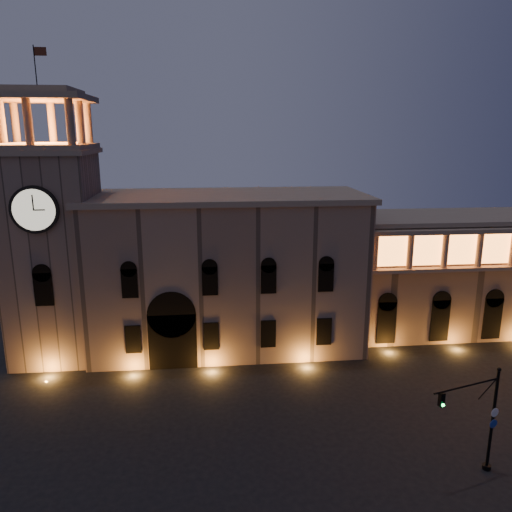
{
  "coord_description": "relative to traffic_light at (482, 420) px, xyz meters",
  "views": [
    {
      "loc": [
        -4.28,
        -32.68,
        24.24
      ],
      "look_at": [
        0.71,
        16.0,
        11.99
      ],
      "focal_mm": 35.0,
      "sensor_mm": 36.0,
      "label": 1
    }
  ],
  "objects": [
    {
      "name": "ground",
      "position": [
        -14.97,
        2.94,
        -4.31
      ],
      "size": [
        160.0,
        160.0,
        0.0
      ],
      "primitive_type": "plane",
      "color": "black",
      "rests_on": "ground"
    },
    {
      "name": "government_building",
      "position": [
        -17.05,
        24.88,
        4.46
      ],
      "size": [
        30.8,
        12.8,
        17.6
      ],
      "color": "#896C59",
      "rests_on": "ground"
    },
    {
      "name": "clock_tower",
      "position": [
        -35.47,
        23.92,
        8.18
      ],
      "size": [
        9.8,
        9.8,
        32.4
      ],
      "color": "#896C59",
      "rests_on": "ground"
    },
    {
      "name": "colonnade_wing",
      "position": [
        17.03,
        26.86,
        3.02
      ],
      "size": [
        40.6,
        11.5,
        14.5
      ],
      "color": "#846754",
      "rests_on": "ground"
    },
    {
      "name": "traffic_light",
      "position": [
        0.0,
        0.0,
        0.0
      ],
      "size": [
        5.78,
        2.0,
        8.22
      ],
      "rotation": [
        0.0,
        0.0,
        0.29
      ],
      "color": "black",
      "rests_on": "ground"
    }
  ]
}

